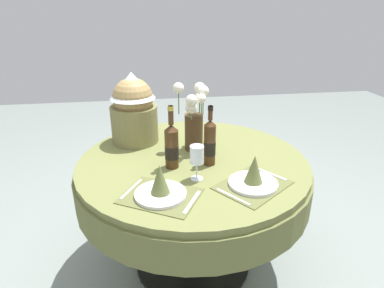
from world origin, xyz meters
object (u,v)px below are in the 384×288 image
object	(u,v)px
flower_vase	(194,118)
wine_glass_left	(197,156)
place_setting_right	(253,177)
dining_table	(193,181)
place_setting_left	(160,187)
wine_bottle_left	(172,146)
wine_bottle_centre	(210,142)
gift_tub_back_left	(133,106)

from	to	relation	value
flower_vase	wine_glass_left	distance (m)	0.37
place_setting_right	flower_vase	xyz separation A→B (m)	(-0.22, 0.46, 0.15)
dining_table	place_setting_left	size ratio (longest dim) A/B	3.13
wine_bottle_left	wine_bottle_centre	world-z (taller)	wine_bottle_left
place_setting_left	flower_vase	world-z (taller)	flower_vase
dining_table	flower_vase	distance (m)	0.37
place_setting_right	wine_bottle_centre	size ratio (longest dim) A/B	1.29
wine_bottle_centre	gift_tub_back_left	xyz separation A→B (m)	(-0.41, 0.39, 0.11)
gift_tub_back_left	dining_table	bearing A→B (deg)	-44.53
place_setting_left	place_setting_right	size ratio (longest dim) A/B	0.99
place_setting_left	place_setting_right	bearing A→B (deg)	4.06
place_setting_right	dining_table	bearing A→B (deg)	126.57
wine_glass_left	gift_tub_back_left	bearing A→B (deg)	119.51
wine_bottle_centre	dining_table	bearing A→B (deg)	138.49
place_setting_right	wine_glass_left	distance (m)	0.29
dining_table	place_setting_left	world-z (taller)	place_setting_left
gift_tub_back_left	flower_vase	bearing A→B (deg)	-28.00
wine_bottle_left	dining_table	bearing A→B (deg)	31.78
place_setting_left	wine_bottle_left	bearing A→B (deg)	74.53
flower_vase	wine_bottle_left	size ratio (longest dim) A/B	1.18
place_setting_left	place_setting_right	world-z (taller)	same
dining_table	wine_bottle_left	world-z (taller)	wine_bottle_left
dining_table	flower_vase	world-z (taller)	flower_vase
dining_table	wine_bottle_centre	distance (m)	0.29
dining_table	wine_bottle_left	distance (m)	0.30
place_setting_right	wine_glass_left	world-z (taller)	wine_glass_left
place_setting_left	wine_glass_left	world-z (taller)	wine_glass_left
wine_bottle_left	wine_bottle_centre	xyz separation A→B (m)	(0.21, 0.01, 0.00)
wine_bottle_left	place_setting_right	bearing A→B (deg)	-34.46
place_setting_right	gift_tub_back_left	xyz separation A→B (m)	(-0.57, 0.65, 0.19)
place_setting_right	flower_vase	bearing A→B (deg)	115.30
place_setting_left	wine_bottle_centre	bearing A→B (deg)	45.69
place_setting_right	place_setting_left	bearing A→B (deg)	-175.94
dining_table	place_setting_right	distance (m)	0.45
place_setting_left	wine_glass_left	xyz separation A→B (m)	(0.19, 0.14, 0.08)
wine_bottle_left	wine_glass_left	xyz separation A→B (m)	(0.11, -0.15, 0.01)
dining_table	flower_vase	size ratio (longest dim) A/B	3.26
flower_vase	gift_tub_back_left	bearing A→B (deg)	152.00
dining_table	wine_bottle_centre	world-z (taller)	wine_bottle_centre
flower_vase	wine_bottle_centre	xyz separation A→B (m)	(0.05, -0.20, -0.07)
place_setting_left	flower_vase	bearing A→B (deg)	65.01
flower_vase	wine_glass_left	bearing A→B (deg)	-96.53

